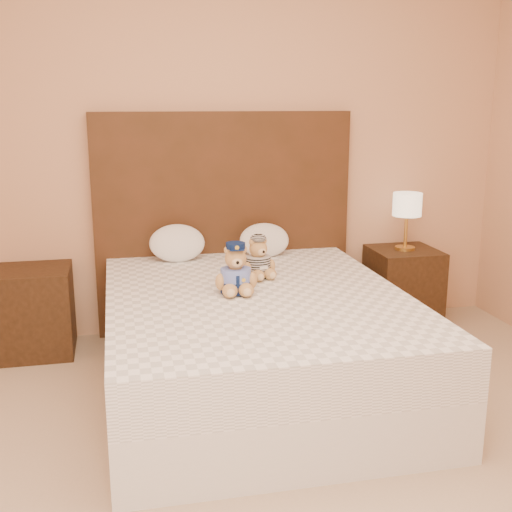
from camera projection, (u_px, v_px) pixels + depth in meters
The scene contains 10 objects.
room_walls at pixel (298, 37), 2.49m from camera, with size 4.04×4.52×2.72m.
bed at pixel (256, 341), 3.55m from camera, with size 1.60×2.00×0.55m.
headboard at pixel (224, 223), 4.40m from camera, with size 1.75×0.08×1.50m, color #4A2716.
nightstand_left at pixel (36, 311), 4.05m from camera, with size 0.45×0.45×0.55m, color #3B2312.
nightstand_right at pixel (403, 287), 4.57m from camera, with size 0.45×0.45×0.55m, color #3B2312.
lamp at pixel (407, 207), 4.44m from camera, with size 0.20×0.20×0.40m.
teddy_police at pixel (236, 268), 3.46m from camera, with size 0.24×0.23×0.28m, color #AD8243, non-canonical shape.
teddy_prisoner at pixel (258, 258), 3.76m from camera, with size 0.22×0.21×0.24m, color #AD8243, non-canonical shape.
pillow_left at pixel (177, 241), 4.17m from camera, with size 0.36×0.23×0.26m, color white.
pillow_right at pixel (264, 239), 4.30m from camera, with size 0.34×0.22×0.24m, color white.
Camera 1 is at (-0.73, -2.06, 1.57)m, focal length 45.00 mm.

